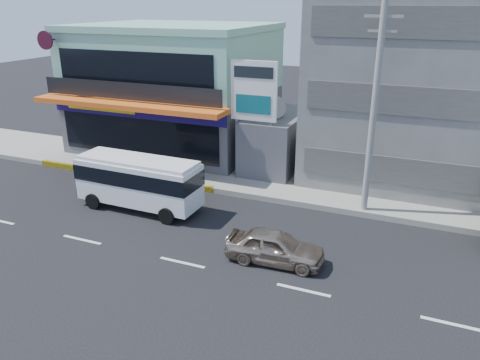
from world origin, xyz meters
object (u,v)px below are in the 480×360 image
billboard (254,98)px  concrete_building (471,56)px  shop_building (177,91)px  utility_pole_near (374,111)px  motorcycle_rider (155,189)px  satellite_dish (273,116)px  minibus (139,179)px  sedan (275,247)px

billboard → concrete_building: bearing=28.9°
shop_building → utility_pole_near: (14.00, -6.55, 1.15)m
shop_building → motorcycle_rider: 10.46m
concrete_building → satellite_dish: 11.30m
satellite_dish → utility_pole_near: (6.00, -3.60, 1.57)m
utility_pole_near → minibus: 11.65m
concrete_building → motorcycle_rider: (-14.23, -10.25, -6.27)m
concrete_building → utility_pole_near: 8.79m
shop_building → satellite_dish: bearing=-20.2°
shop_building → concrete_building: concrete_building is taller
concrete_building → billboard: size_ratio=2.32×
motorcycle_rider → minibus: bearing=-106.5°
billboard → utility_pole_near: bearing=-15.5°
shop_building → satellite_dish: 8.54m
satellite_dish → minibus: satellite_dish is taller
sedan → billboard: bearing=23.5°
motorcycle_rider → sedan: bearing=-23.1°
shop_building → sedan: size_ratio=3.15×
concrete_building → minibus: concrete_building is taller
minibus → sedan: 8.28m
satellite_dish → billboard: 2.31m
sedan → satellite_dish: bearing=16.4°
shop_building → utility_pole_near: utility_pole_near is taller
utility_pole_near → sedan: size_ratio=2.54×
concrete_building → utility_pole_near: concrete_building is taller
motorcycle_rider → utility_pole_near: bearing=14.5°
shop_building → concrete_building: size_ratio=0.77×
concrete_building → minibus: size_ratio=2.52×
utility_pole_near → sedan: bearing=-113.9°
minibus → motorcycle_rider: size_ratio=2.86×
concrete_building → motorcycle_rider: bearing=-144.2°
billboard → utility_pole_near: utility_pole_near is taller
shop_building → motorcycle_rider: shop_building is taller
satellite_dish → concrete_building: bearing=21.8°
utility_pole_near → shop_building: bearing=154.9°
sedan → shop_building: bearing=39.2°
utility_pole_near → minibus: utility_pole_near is taller
shop_building → utility_pole_near: 15.50m
minibus → sedan: bearing=-16.5°
concrete_building → billboard: 12.17m
concrete_building → motorcycle_rider: 18.62m
utility_pole_near → motorcycle_rider: (-10.23, -2.65, -4.41)m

